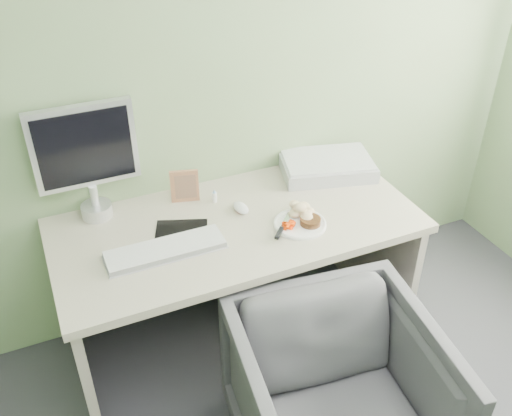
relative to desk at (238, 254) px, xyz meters
name	(u,v)px	position (x,y,z in m)	size (l,w,h in m)	color
wall_back	(201,57)	(0.00, 0.38, 0.80)	(3.50, 3.50, 0.00)	gray
desk	(238,254)	(0.00, 0.00, 0.00)	(1.60, 0.75, 0.73)	#ACA690
plate	(300,224)	(0.24, -0.13, 0.19)	(0.23, 0.23, 0.01)	white
steak	(310,221)	(0.28, -0.16, 0.21)	(0.09, 0.09, 0.03)	black
potato_pile	(300,211)	(0.26, -0.08, 0.22)	(0.11, 0.08, 0.06)	tan
carrot_heap	(290,224)	(0.19, -0.14, 0.21)	(0.05, 0.04, 0.03)	#FF4005
steak_knife	(281,229)	(0.14, -0.15, 0.21)	(0.15, 0.16, 0.01)	silver
mousepad	(181,233)	(-0.25, 0.02, 0.18)	(0.22, 0.19, 0.00)	black
keyboard	(165,249)	(-0.35, -0.08, 0.20)	(0.48, 0.14, 0.02)	white
computer_mouse	(241,208)	(0.05, 0.07, 0.20)	(0.06, 0.10, 0.04)	white
photo_frame	(185,186)	(-0.15, 0.25, 0.26)	(0.13, 0.02, 0.16)	#A36B4C
eyedrop_bottle	(214,196)	(-0.03, 0.19, 0.21)	(0.02, 0.02, 0.07)	white
scanner	(327,166)	(0.57, 0.21, 0.22)	(0.45, 0.30, 0.07)	#ABADB2
monitor	(86,156)	(-0.55, 0.31, 0.48)	(0.43, 0.13, 0.52)	silver
desk_chair	(337,401)	(0.10, -0.75, -0.20)	(0.74, 0.76, 0.69)	#37373C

